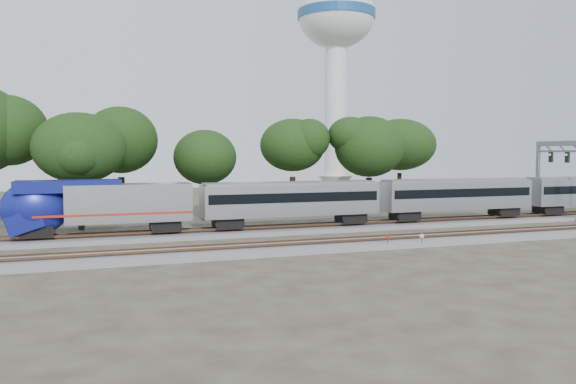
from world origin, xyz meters
The scene contains 15 objects.
ground centered at (0.00, 0.00, 0.00)m, with size 160.00×160.00×0.00m, color #383328.
track_far centered at (0.00, 6.00, 0.21)m, with size 160.00×5.00×0.73m.
track_near centered at (0.00, -4.00, 0.21)m, with size 160.00×5.00×0.73m.
train centered at (32.04, 6.00, 3.27)m, with size 111.89×3.20×4.71m.
switch_stand_red centered at (7.18, -5.78, 0.72)m, with size 0.36×0.08×1.13m.
switch_stand_white centered at (10.03, -6.38, 0.74)m, with size 0.37×0.09×1.15m.
switch_lever centered at (4.80, -5.48, 0.15)m, with size 0.50×0.30×0.30m, color #512D19.
water_tower centered at (24.88, 44.38, 27.53)m, with size 13.42×13.42×37.16m.
signal_gantry centered at (36.79, 6.00, 6.72)m, with size 0.64×7.58×9.22m.
tree_2 centered at (-16.68, 14.20, 8.29)m, with size 8.44×8.44×11.90m.
tree_3 centered at (-12.35, 21.66, 9.25)m, with size 9.42×9.42×13.28m.
tree_4 centered at (-3.21, 18.27, 7.27)m, with size 7.42×7.42×10.46m.
tree_5 centered at (8.79, 21.77, 8.77)m, with size 8.93×8.93×12.58m.
tree_6 centered at (18.05, 18.54, 8.56)m, with size 8.72×8.72×12.29m.
tree_7 centered at (27.31, 26.71, 8.98)m, with size 9.14×9.14×12.89m.
Camera 1 is at (-15.43, -45.98, 7.80)m, focal length 35.00 mm.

